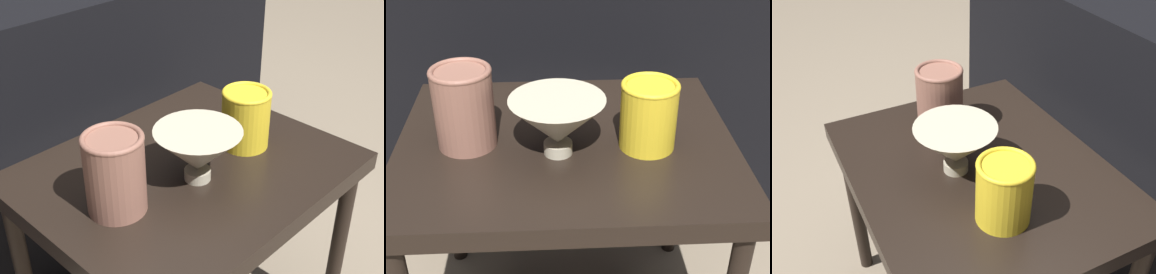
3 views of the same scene
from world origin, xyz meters
The scene contains 4 objects.
table centered at (0.00, 0.00, 0.45)m, with size 0.65×0.53×0.51m.
bowl centered at (-0.02, -0.05, 0.57)m, with size 0.17×0.17×0.11m.
vase_textured_left centered at (-0.19, -0.01, 0.59)m, with size 0.11×0.11×0.16m.
vase_colorful_right centered at (0.15, -0.03, 0.58)m, with size 0.11×0.11×0.13m.
Camera 3 is at (0.66, -0.37, 1.12)m, focal length 42.00 mm.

